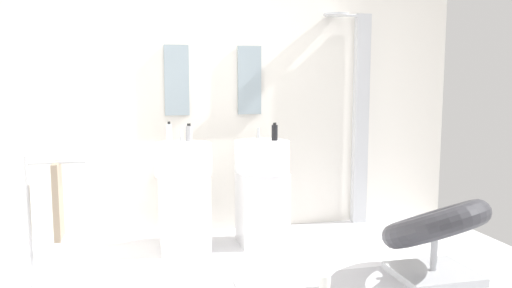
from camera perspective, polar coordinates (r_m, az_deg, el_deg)
rear_partition at (r=4.86m, az=-4.81°, el=5.63°), size 4.80×0.10×2.60m
pedestal_sink_left at (r=4.38m, az=-7.97°, el=-5.35°), size 0.47×0.47×1.00m
pedestal_sink_right at (r=4.49m, az=0.67°, el=-4.96°), size 0.47×0.47×1.00m
vanity_mirror_left at (r=4.75m, az=-8.75°, el=6.96°), size 0.22×0.03×0.63m
vanity_mirror_right at (r=4.86m, az=-0.73°, el=7.05°), size 0.22×0.03×0.63m
shower_column at (r=5.18m, az=11.34°, el=3.17°), size 0.49×0.24×2.05m
lounge_chair at (r=3.96m, az=19.14°, el=-9.06°), size 1.06×1.06×0.65m
towel_rack at (r=3.60m, az=-21.46°, el=-6.20°), size 0.37×0.22×0.95m
coffee_mug at (r=3.67m, az=7.59°, el=-14.82°), size 0.08×0.08×0.09m
soap_bottle_clear at (r=4.26m, az=-9.56°, el=1.12°), size 0.04×0.04×0.18m
soap_bottle_black at (r=4.47m, az=2.07°, el=1.30°), size 0.05×0.05×0.15m
soap_bottle_grey at (r=4.45m, az=-7.41°, el=1.21°), size 0.06×0.06×0.15m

